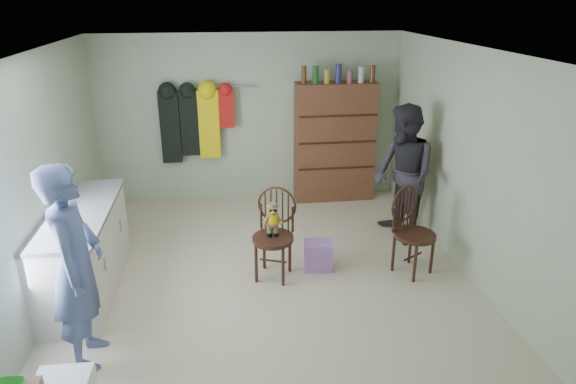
{
  "coord_description": "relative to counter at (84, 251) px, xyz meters",
  "views": [
    {
      "loc": [
        -0.47,
        -5.06,
        3.01
      ],
      "look_at": [
        0.25,
        0.2,
        0.95
      ],
      "focal_mm": 32.0,
      "sensor_mm": 36.0,
      "label": 1
    }
  ],
  "objects": [
    {
      "name": "coat_rack",
      "position": [
        1.12,
        2.38,
        0.78
      ],
      "size": [
        1.42,
        0.12,
        1.09
      ],
      "color": "#99999E",
      "rests_on": "ground"
    },
    {
      "name": "person_right",
      "position": [
        3.75,
        0.78,
        0.41
      ],
      "size": [
        0.83,
        0.98,
        1.76
      ],
      "primitive_type": "imported",
      "rotation": [
        0.0,
        0.0,
        -1.37
      ],
      "color": "#2D2B33",
      "rests_on": "ground"
    },
    {
      "name": "room_walls",
      "position": [
        1.95,
        0.53,
        1.11
      ],
      "size": [
        5.0,
        5.0,
        5.0
      ],
      "color": "#B7C4A4",
      "rests_on": "ground"
    },
    {
      "name": "counter",
      "position": [
        0.0,
        0.0,
        0.0
      ],
      "size": [
        0.64,
        1.86,
        0.94
      ],
      "color": "silver",
      "rests_on": "ground"
    },
    {
      "name": "chair_front",
      "position": [
        2.02,
        0.06,
        0.12
      ],
      "size": [
        0.59,
        0.59,
        1.03
      ],
      "rotation": [
        0.0,
        0.0,
        -0.37
      ],
      "color": "#391D13",
      "rests_on": "ground"
    },
    {
      "name": "dresser",
      "position": [
        3.2,
        2.3,
        0.44
      ],
      "size": [
        1.2,
        0.39,
        2.07
      ],
      "color": "brown",
      "rests_on": "ground"
    },
    {
      "name": "chair_far",
      "position": [
        3.57,
        -0.05,
        0.07
      ],
      "size": [
        0.62,
        0.62,
        1.01
      ],
      "rotation": [
        0.0,
        0.0,
        0.54
      ],
      "color": "#391D13",
      "rests_on": "ground"
    },
    {
      "name": "person_left",
      "position": [
        0.25,
        -1.14,
        0.43
      ],
      "size": [
        0.45,
        0.67,
        1.81
      ],
      "primitive_type": "imported",
      "rotation": [
        0.0,
        0.0,
        1.61
      ],
      "color": "#4F5B92",
      "rests_on": "ground"
    },
    {
      "name": "ground_plane",
      "position": [
        1.95,
        0.0,
        -0.47
      ],
      "size": [
        5.0,
        5.0,
        0.0
      ],
      "primitive_type": "plane",
      "color": "beige",
      "rests_on": "ground"
    },
    {
      "name": "striped_bag",
      "position": [
        2.55,
        0.13,
        -0.3
      ],
      "size": [
        0.34,
        0.28,
        0.34
      ],
      "primitive_type": "cube",
      "rotation": [
        0.0,
        0.0,
        -0.1
      ],
      "color": "#E572CC",
      "rests_on": "ground"
    }
  ]
}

